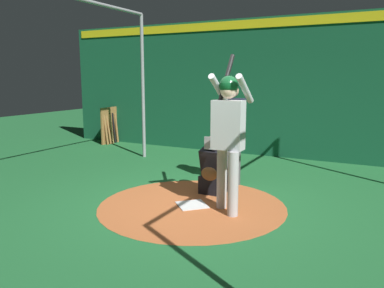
{
  "coord_description": "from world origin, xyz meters",
  "views": [
    {
      "loc": [
        4.96,
        2.57,
        1.94
      ],
      "look_at": [
        0.0,
        0.0,
        0.95
      ],
      "focal_mm": 36.03,
      "sensor_mm": 36.0,
      "label": 1
    }
  ],
  "objects_px": {
    "batter": "(228,129)",
    "catcher": "(213,171)",
    "home_plate": "(192,205)",
    "umpire": "(232,129)",
    "bat_rack": "(114,126)"
  },
  "relations": [
    {
      "from": "home_plate",
      "to": "umpire",
      "type": "height_order",
      "value": "umpire"
    },
    {
      "from": "home_plate",
      "to": "catcher",
      "type": "height_order",
      "value": "catcher"
    },
    {
      "from": "batter",
      "to": "umpire",
      "type": "height_order",
      "value": "batter"
    },
    {
      "from": "catcher",
      "to": "umpire",
      "type": "xyz_separation_m",
      "value": [
        -0.68,
        0.05,
        0.62
      ]
    },
    {
      "from": "catcher",
      "to": "bat_rack",
      "type": "distance_m",
      "value": 5.7
    },
    {
      "from": "bat_rack",
      "to": "umpire",
      "type": "bearing_deg",
      "value": 61.34
    },
    {
      "from": "umpire",
      "to": "bat_rack",
      "type": "bearing_deg",
      "value": -118.66
    },
    {
      "from": "home_plate",
      "to": "catcher",
      "type": "bearing_deg",
      "value": 178.18
    },
    {
      "from": "umpire",
      "to": "home_plate",
      "type": "bearing_deg",
      "value": -3.07
    },
    {
      "from": "batter",
      "to": "catcher",
      "type": "relative_size",
      "value": 2.3
    },
    {
      "from": "batter",
      "to": "bat_rack",
      "type": "xyz_separation_m",
      "value": [
        -3.97,
        -5.21,
        -0.71
      ]
    },
    {
      "from": "umpire",
      "to": "batter",
      "type": "bearing_deg",
      "value": 19.45
    },
    {
      "from": "home_plate",
      "to": "catcher",
      "type": "distance_m",
      "value": 0.82
    },
    {
      "from": "home_plate",
      "to": "batter",
      "type": "relative_size",
      "value": 0.19
    },
    {
      "from": "batter",
      "to": "umpire",
      "type": "xyz_separation_m",
      "value": [
        -1.39,
        -0.49,
        -0.19
      ]
    }
  ]
}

